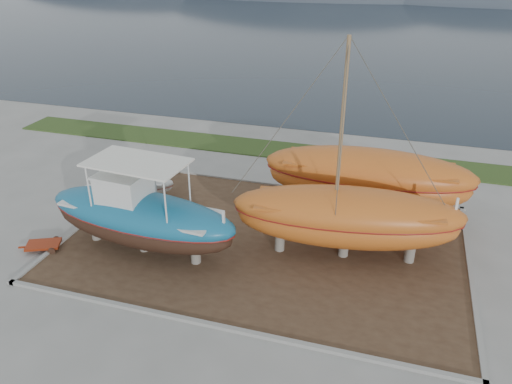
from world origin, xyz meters
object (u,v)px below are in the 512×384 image
(orange_sailboat, at_px, (352,157))
(orange_bare_hull, at_px, (367,184))
(red_trailer, at_px, (44,246))
(blue_caique, at_px, (140,207))
(white_dinghy, at_px, (133,187))

(orange_sailboat, bearing_deg, orange_bare_hull, 75.81)
(orange_sailboat, xyz_separation_m, red_trailer, (-13.26, -3.43, -4.69))
(blue_caique, xyz_separation_m, red_trailer, (-4.51, -1.23, -2.11))
(orange_sailboat, bearing_deg, red_trailer, -173.22)
(red_trailer, bearing_deg, orange_sailboat, -10.22)
(white_dinghy, xyz_separation_m, red_trailer, (-1.50, -5.69, -0.57))
(orange_sailboat, relative_size, red_trailer, 4.50)
(white_dinghy, bearing_deg, blue_caique, -68.67)
(white_dinghy, bearing_deg, red_trailer, -117.42)
(blue_caique, height_order, orange_bare_hull, blue_caique)
(blue_caique, relative_size, orange_bare_hull, 0.88)
(blue_caique, distance_m, white_dinghy, 5.59)
(blue_caique, xyz_separation_m, white_dinghy, (-3.01, 4.46, -1.54))
(red_trailer, bearing_deg, white_dinghy, 50.51)
(blue_caique, bearing_deg, orange_sailboat, 18.86)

